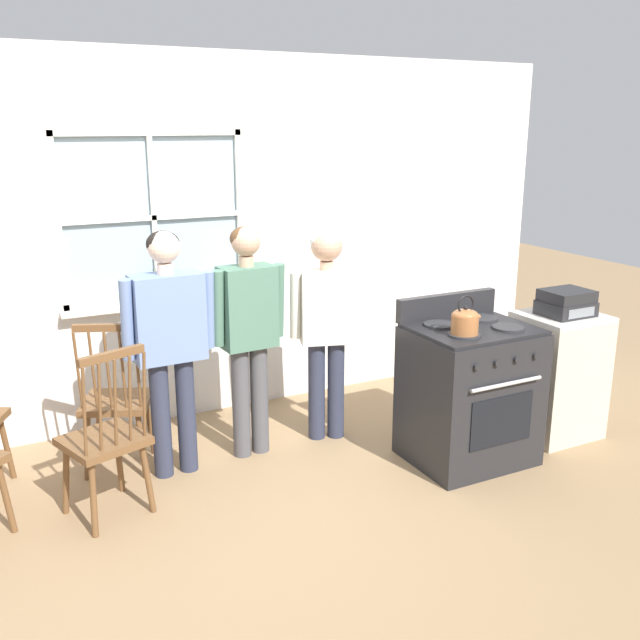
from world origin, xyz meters
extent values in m
plane|color=#937551|center=(0.00, 0.00, 0.00)|extent=(16.00, 16.00, 0.00)
cube|color=white|center=(1.82, 1.40, 1.35)|extent=(2.77, 0.06, 2.70)
cube|color=white|center=(-0.24, 1.40, 0.47)|extent=(1.34, 0.06, 0.94)
cube|color=white|center=(-0.24, 1.40, 2.43)|extent=(1.34, 0.06, 0.55)
cube|color=silver|center=(-0.24, 1.32, 0.92)|extent=(1.40, 0.10, 0.03)
cube|color=#9EB7C6|center=(-0.24, 1.41, 1.54)|extent=(1.28, 0.01, 1.16)
cube|color=silver|center=(-0.24, 1.38, 1.54)|extent=(0.04, 0.02, 1.22)
cube|color=silver|center=(-0.24, 1.38, 1.54)|extent=(1.34, 0.02, 0.04)
cube|color=silver|center=(-0.89, 1.38, 1.54)|extent=(0.04, 0.03, 1.22)
cube|color=silver|center=(0.41, 1.38, 1.54)|extent=(0.04, 0.03, 1.22)
cube|color=silver|center=(-0.24, 1.38, 2.13)|extent=(1.34, 0.03, 0.04)
cube|color=silver|center=(-0.24, 1.38, 0.96)|extent=(1.34, 0.03, 0.04)
cube|color=brown|center=(-0.71, 0.73, 0.45)|extent=(0.54, 0.53, 0.04)
cylinder|color=brown|center=(-0.49, 0.81, 0.22)|extent=(0.09, 0.06, 0.43)
cylinder|color=brown|center=(-0.81, 0.95, 0.22)|extent=(0.06, 0.09, 0.43)
cylinder|color=brown|center=(-0.62, 0.52, 0.22)|extent=(0.06, 0.09, 0.43)
cylinder|color=brown|center=(-0.93, 0.65, 0.22)|extent=(0.09, 0.06, 0.43)
cylinder|color=brown|center=(-0.61, 0.51, 0.72)|extent=(0.05, 0.08, 0.53)
cylinder|color=brown|center=(-0.70, 0.54, 0.72)|extent=(0.05, 0.08, 0.53)
cylinder|color=brown|center=(-0.78, 0.58, 0.72)|extent=(0.05, 0.08, 0.53)
cylinder|color=brown|center=(-0.86, 0.61, 0.72)|extent=(0.05, 0.08, 0.53)
cylinder|color=brown|center=(-0.94, 0.65, 0.72)|extent=(0.05, 0.08, 0.53)
cube|color=brown|center=(-0.78, 0.58, 1.00)|extent=(0.37, 0.19, 0.04)
cylinder|color=brown|center=(-1.44, 0.21, 0.22)|extent=(0.09, 0.06, 0.43)
cylinder|color=brown|center=(-1.39, 0.88, 0.22)|extent=(0.09, 0.06, 0.43)
cube|color=brown|center=(-0.90, 0.18, 0.45)|extent=(0.52, 0.51, 0.04)
cylinder|color=brown|center=(-0.79, 0.38, 0.22)|extent=(0.06, 0.08, 0.43)
cylinder|color=brown|center=(-1.11, 0.27, 0.22)|extent=(0.08, 0.06, 0.43)
cylinder|color=brown|center=(-0.69, 0.08, 0.22)|extent=(0.08, 0.06, 0.43)
cylinder|color=brown|center=(-1.02, -0.03, 0.22)|extent=(0.06, 0.08, 0.43)
cylinder|color=brown|center=(-0.68, 0.07, 0.72)|extent=(0.04, 0.08, 0.53)
cylinder|color=brown|center=(-0.76, 0.04, 0.72)|extent=(0.04, 0.08, 0.53)
cylinder|color=brown|center=(-0.85, 0.01, 0.72)|extent=(0.04, 0.08, 0.53)
cylinder|color=brown|center=(-0.94, -0.01, 0.72)|extent=(0.04, 0.08, 0.53)
cylinder|color=brown|center=(-1.02, -0.04, 0.72)|extent=(0.04, 0.08, 0.53)
cube|color=brown|center=(-0.85, 0.01, 1.00)|extent=(0.37, 0.16, 0.04)
cylinder|color=#2D3347|center=(-0.49, 0.48, 0.39)|extent=(0.12, 0.12, 0.77)
cylinder|color=#2D3347|center=(-0.33, 0.49, 0.39)|extent=(0.12, 0.12, 0.77)
cube|color=#6B84B7|center=(-0.41, 0.49, 1.04)|extent=(0.44, 0.22, 0.54)
cylinder|color=#6B84B7|center=(-0.66, 0.46, 1.07)|extent=(0.08, 0.11, 0.50)
cylinder|color=#6B84B7|center=(-0.16, 0.47, 1.07)|extent=(0.08, 0.11, 0.50)
cylinder|color=beige|center=(-0.41, 0.49, 1.35)|extent=(0.10, 0.10, 0.07)
sphere|color=beige|center=(-0.41, 0.49, 1.48)|extent=(0.20, 0.20, 0.20)
ellipsoid|color=black|center=(-0.41, 0.50, 1.50)|extent=(0.20, 0.20, 0.16)
cylinder|color=#4C4C51|center=(0.06, 0.53, 0.38)|extent=(0.12, 0.12, 0.77)
cylinder|color=#4C4C51|center=(0.20, 0.53, 0.38)|extent=(0.12, 0.12, 0.77)
cube|color=#4C7560|center=(0.13, 0.53, 1.04)|extent=(0.37, 0.23, 0.54)
cylinder|color=#4C7560|center=(-0.08, 0.50, 1.06)|extent=(0.08, 0.11, 0.50)
cylinder|color=#4C7560|center=(0.35, 0.52, 1.06)|extent=(0.08, 0.11, 0.50)
cylinder|color=tan|center=(0.13, 0.53, 1.34)|extent=(0.10, 0.10, 0.07)
sphere|color=tan|center=(0.13, 0.53, 1.47)|extent=(0.19, 0.19, 0.19)
ellipsoid|color=brown|center=(0.13, 0.54, 1.49)|extent=(0.19, 0.19, 0.16)
cylinder|color=#2D3347|center=(0.64, 0.55, 0.36)|extent=(0.12, 0.12, 0.72)
cylinder|color=#2D3347|center=(0.78, 0.51, 0.36)|extent=(0.12, 0.12, 0.72)
cube|color=white|center=(0.71, 0.53, 0.98)|extent=(0.41, 0.31, 0.51)
cylinder|color=white|center=(0.49, 0.57, 1.00)|extent=(0.11, 0.13, 0.47)
cylinder|color=white|center=(0.91, 0.44, 1.00)|extent=(0.11, 0.13, 0.47)
cylinder|color=tan|center=(0.71, 0.53, 1.26)|extent=(0.10, 0.10, 0.06)
sphere|color=tan|center=(0.71, 0.53, 1.40)|extent=(0.22, 0.22, 0.22)
ellipsoid|color=silver|center=(0.71, 0.54, 1.42)|extent=(0.22, 0.22, 0.18)
cube|color=#232326|center=(1.39, -0.21, 0.45)|extent=(0.78, 0.64, 0.90)
cube|color=black|center=(1.39, -0.21, 0.91)|extent=(0.76, 0.61, 0.02)
cylinder|color=#2D2D30|center=(1.22, -0.34, 0.93)|extent=(0.20, 0.20, 0.02)
cylinder|color=#2D2D30|center=(1.57, -0.34, 0.93)|extent=(0.20, 0.20, 0.02)
cylinder|color=#2D2D30|center=(1.22, -0.08, 0.93)|extent=(0.20, 0.20, 0.02)
cylinder|color=#2D2D30|center=(1.57, -0.08, 0.93)|extent=(0.20, 0.20, 0.02)
cube|color=#232326|center=(1.39, 0.08, 1.00)|extent=(0.78, 0.06, 0.16)
cube|color=black|center=(1.39, -0.53, 0.40)|extent=(0.48, 0.01, 0.32)
cylinder|color=silver|center=(1.39, -0.56, 0.65)|extent=(0.55, 0.02, 0.02)
cylinder|color=#232326|center=(1.16, -0.54, 0.79)|extent=(0.04, 0.02, 0.04)
cylinder|color=#232326|center=(1.32, -0.54, 0.79)|extent=(0.04, 0.02, 0.04)
cylinder|color=#232326|center=(1.47, -0.54, 0.79)|extent=(0.04, 0.02, 0.04)
cylinder|color=#232326|center=(1.63, -0.54, 0.79)|extent=(0.04, 0.02, 0.04)
cylinder|color=#A86638|center=(1.22, -0.34, 1.00)|extent=(0.17, 0.17, 0.12)
ellipsoid|color=#A86638|center=(1.22, -0.34, 1.06)|extent=(0.16, 0.16, 0.07)
sphere|color=black|center=(1.22, -0.34, 1.10)|extent=(0.03, 0.03, 0.03)
cylinder|color=#A86638|center=(1.30, -0.34, 1.02)|extent=(0.08, 0.03, 0.07)
torus|color=black|center=(1.22, -0.34, 1.12)|extent=(0.12, 0.01, 0.12)
cylinder|color=#42474C|center=(-0.24, 1.31, 0.99)|extent=(0.15, 0.15, 0.10)
cylinder|color=#33261C|center=(-0.24, 1.31, 1.03)|extent=(0.13, 0.13, 0.01)
cone|color=#286033|center=(-0.22, 1.32, 1.14)|extent=(0.06, 0.05, 0.22)
cone|color=#286033|center=(-0.23, 1.33, 1.08)|extent=(0.04, 0.06, 0.10)
cone|color=#286033|center=(-0.25, 1.32, 1.13)|extent=(0.08, 0.07, 0.19)
cone|color=#286033|center=(-0.26, 1.30, 1.12)|extent=(0.06, 0.05, 0.18)
cone|color=#286033|center=(-0.24, 1.29, 1.09)|extent=(0.04, 0.06, 0.10)
cone|color=#286033|center=(-0.22, 1.30, 1.15)|extent=(0.09, 0.08, 0.22)
cube|color=beige|center=(2.22, -0.17, 0.43)|extent=(0.55, 0.50, 0.87)
cube|color=beige|center=(2.22, -0.17, 0.89)|extent=(0.55, 0.50, 0.03)
cube|color=#232326|center=(2.22, -0.19, 0.95)|extent=(0.34, 0.28, 0.10)
cube|color=#232326|center=(2.22, -0.19, 1.04)|extent=(0.32, 0.27, 0.08)
cube|color=gray|center=(2.22, -0.34, 0.95)|extent=(0.24, 0.01, 0.06)
camera|label=1|loc=(-1.50, -3.69, 2.20)|focal=40.00mm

